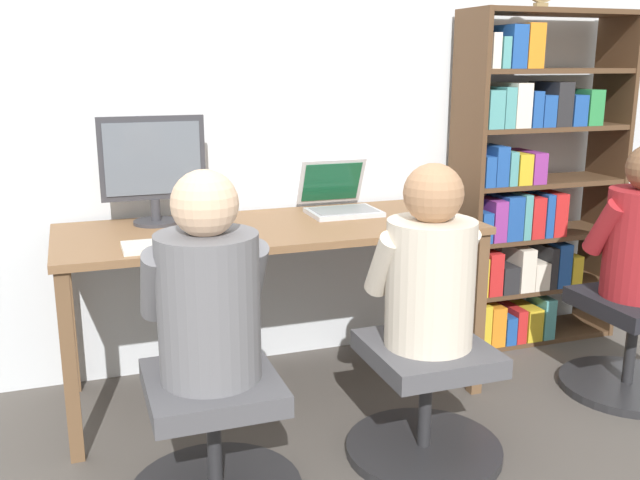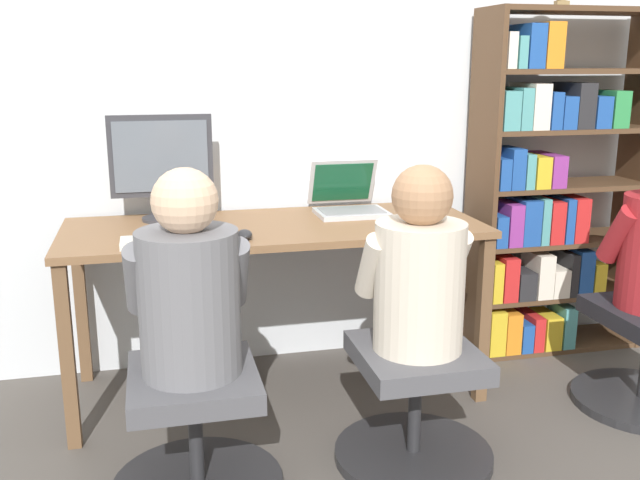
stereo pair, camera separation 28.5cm
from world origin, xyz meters
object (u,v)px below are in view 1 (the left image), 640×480
object	(u,v)px
laptop	(340,202)
person_at_laptop	(430,268)
desktop_monitor	(153,168)
office_chair_side	(631,344)
keyboard	(180,244)
person_at_monitor	(208,291)
bookshelf	(526,192)
office_chair_right	(425,400)
office_chair_left	(214,438)

from	to	relation	value
laptop	person_at_laptop	world-z (taller)	person_at_laptop
desktop_monitor	office_chair_side	size ratio (longest dim) A/B	0.78
keyboard	person_at_monitor	xyz separation A→B (m)	(0.01, -0.46, -0.04)
keyboard	bookshelf	xyz separation A→B (m)	(1.77, 0.39, 0.02)
keyboard	office_chair_right	distance (m)	1.06
person_at_laptop	office_chair_side	size ratio (longest dim) A/B	1.12
desktop_monitor	keyboard	distance (m)	0.48
person_at_monitor	bookshelf	world-z (taller)	bookshelf
keyboard	office_chair_side	world-z (taller)	keyboard
keyboard	person_at_monitor	bearing A→B (deg)	-88.25
office_chair_right	office_chair_side	xyz separation A→B (m)	(1.10, 0.18, 0.00)
office_chair_left	laptop	bearing A→B (deg)	48.26
office_chair_left	person_at_laptop	distance (m)	0.93
desktop_monitor	laptop	xyz separation A→B (m)	(0.81, -0.04, -0.19)
office_chair_left	person_at_laptop	xyz separation A→B (m)	(0.78, 0.02, 0.50)
desktop_monitor	person_at_monitor	world-z (taller)	desktop_monitor
office_chair_side	person_at_monitor	bearing A→B (deg)	-174.29
office_chair_side	person_at_laptop	bearing A→B (deg)	-171.01
laptop	person_at_laptop	distance (m)	0.84
office_chair_side	laptop	bearing A→B (deg)	149.35
office_chair_side	office_chair_right	bearing A→B (deg)	-170.79
person_at_monitor	office_chair_right	bearing A→B (deg)	0.73
office_chair_right	person_at_laptop	world-z (taller)	person_at_laptop
desktop_monitor	person_at_laptop	distance (m)	1.23
keyboard	person_at_monitor	world-z (taller)	person_at_monitor
bookshelf	keyboard	bearing A→B (deg)	-167.54
person_at_laptop	bookshelf	size ratio (longest dim) A/B	0.39
laptop	desktop_monitor	bearing A→B (deg)	177.40
laptop	office_chair_side	distance (m)	1.42
desktop_monitor	person_at_monitor	distance (m)	0.92
office_chair_right	person_at_monitor	world-z (taller)	person_at_monitor
bookshelf	office_chair_side	size ratio (longest dim) A/B	2.87
office_chair_left	keyboard	bearing A→B (deg)	91.74
keyboard	office_chair_right	xyz separation A→B (m)	(0.79, -0.45, -0.55)
office_chair_right	bookshelf	xyz separation A→B (m)	(0.97, 0.84, 0.56)
laptop	person_at_monitor	xyz separation A→B (m)	(-0.76, -0.85, -0.08)
desktop_monitor	office_chair_left	bearing A→B (deg)	-86.76
keyboard	person_at_laptop	size ratio (longest dim) A/B	0.64
desktop_monitor	bookshelf	xyz separation A→B (m)	(1.80, -0.03, -0.20)
office_chair_right	office_chair_left	bearing A→B (deg)	-178.94
office_chair_right	office_chair_side	size ratio (longest dim) A/B	1.00
office_chair_right	laptop	bearing A→B (deg)	91.27
laptop	bookshelf	world-z (taller)	bookshelf
person_at_laptop	keyboard	bearing A→B (deg)	150.63
desktop_monitor	office_chair_right	world-z (taller)	desktop_monitor
desktop_monitor	person_at_laptop	bearing A→B (deg)	-46.38
office_chair_right	person_at_laptop	xyz separation A→B (m)	(0.00, 0.00, 0.50)
bookshelf	person_at_laptop	bearing A→B (deg)	-139.33
laptop	office_chair_side	size ratio (longest dim) A/B	0.57
office_chair_right	office_chair_side	distance (m)	1.11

